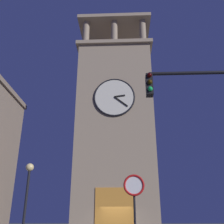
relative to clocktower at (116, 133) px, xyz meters
The scene contains 3 objects.
clocktower is the anchor object (origin of this frame).
street_lamp 13.70m from the clocktower, 67.65° to the left, with size 0.44×0.44×4.52m.
no_horn_sign 17.56m from the clocktower, 94.00° to the left, with size 0.78×0.14×3.12m.
Camera 1 is at (-0.60, 21.55, 1.57)m, focal length 42.44 mm.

